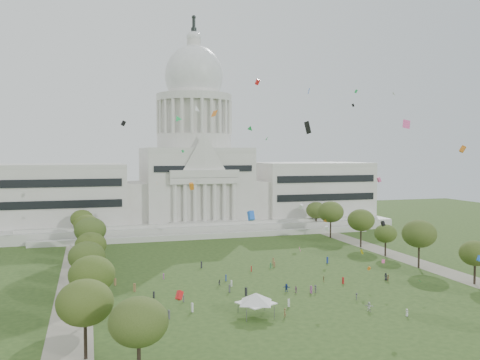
{
  "coord_description": "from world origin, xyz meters",
  "views": [
    {
      "loc": [
        -44.48,
        -103.16,
        32.25
      ],
      "look_at": [
        0.0,
        45.0,
        24.0
      ],
      "focal_mm": 38.0,
      "sensor_mm": 36.0,
      "label": 1
    }
  ],
  "objects": [
    {
      "name": "event_tent",
      "position": [
        -13.07,
        -9.44,
        3.68
      ],
      "size": [
        11.16,
        11.16,
        4.75
      ],
      "color": "#4C4C4C",
      "rests_on": "ground"
    },
    {
      "name": "person_3",
      "position": [
        5.48,
        2.62,
        0.88
      ],
      "size": [
        0.68,
        1.18,
        1.77
      ],
      "primitive_type": "imported",
      "rotation": [
        0.0,
        0.0,
        4.63
      ],
      "color": "#4C4C51",
      "rests_on": "ground"
    },
    {
      "name": "row_tree_l_6",
      "position": [
        -46.87,
        89.14,
        8.27
      ],
      "size": [
        8.19,
        8.19,
        11.64
      ],
      "color": "black",
      "rests_on": "ground"
    },
    {
      "name": "row_tree_l_2",
      "position": [
        -45.04,
        17.3,
        8.51
      ],
      "size": [
        8.42,
        8.42,
        11.97
      ],
      "color": "black",
      "rests_on": "ground"
    },
    {
      "name": "person_4",
      "position": [
        1.12,
        3.8,
        0.8
      ],
      "size": [
        0.54,
        0.95,
        1.6
      ],
      "primitive_type": "imported",
      "rotation": [
        0.0,
        0.0,
        4.68
      ],
      "color": "#994C8C",
      "rests_on": "ground"
    },
    {
      "name": "row_tree_l_4",
      "position": [
        -44.08,
        52.42,
        9.39
      ],
      "size": [
        9.29,
        9.29,
        13.21
      ],
      "color": "black",
      "rests_on": "ground"
    },
    {
      "name": "row_tree_r_4",
      "position": [
        44.76,
        50.04,
        9.29
      ],
      "size": [
        9.19,
        9.19,
        13.06
      ],
      "color": "black",
      "rests_on": "ground"
    },
    {
      "name": "row_tree_l_1",
      "position": [
        -44.07,
        -2.96,
        8.95
      ],
      "size": [
        8.86,
        8.86,
        12.59
      ],
      "color": "black",
      "rests_on": "ground"
    },
    {
      "name": "person_11",
      "position": [
        10.03,
        -13.17,
        0.95
      ],
      "size": [
        1.79,
        1.7,
        1.91
      ],
      "primitive_type": "imported",
      "rotation": [
        0.0,
        0.0,
        2.41
      ],
      "color": "silver",
      "rests_on": "ground"
    },
    {
      "name": "person_0",
      "position": [
        27.48,
        7.89,
        0.94
      ],
      "size": [
        0.96,
        1.09,
        1.88
      ],
      "primitive_type": "imported",
      "rotation": [
        0.0,
        0.0,
        5.21
      ],
      "color": "#26262B",
      "rests_on": "ground"
    },
    {
      "name": "person_8",
      "position": [
        -14.32,
        14.75,
        0.73
      ],
      "size": [
        0.83,
        0.78,
        1.47
      ],
      "primitive_type": "imported",
      "rotation": [
        0.0,
        0.0,
        2.49
      ],
      "color": "#4C4C51",
      "rests_on": "ground"
    },
    {
      "name": "distant_crowd",
      "position": [
        -13.53,
        14.7,
        0.87
      ],
      "size": [
        64.77,
        41.56,
        1.93
      ],
      "color": "navy",
      "rests_on": "ground"
    },
    {
      "name": "kite_swarm",
      "position": [
        4.72,
        11.54,
        25.7
      ],
      "size": [
        74.95,
        96.53,
        45.56
      ],
      "color": "black",
      "rests_on": "ground"
    },
    {
      "name": "capitol",
      "position": [
        0.0,
        113.59,
        22.3
      ],
      "size": [
        160.0,
        64.5,
        91.3
      ],
      "color": "beige",
      "rests_on": "ground"
    },
    {
      "name": "path_left",
      "position": [
        -48.0,
        30.0,
        0.02
      ],
      "size": [
        8.0,
        160.0,
        0.04
      ],
      "primitive_type": "cube",
      "color": "gray",
      "rests_on": "ground"
    },
    {
      "name": "row_tree_r_5",
      "position": [
        43.49,
        70.19,
        9.93
      ],
      "size": [
        9.82,
        9.82,
        13.96
      ],
      "color": "black",
      "rests_on": "ground"
    },
    {
      "name": "person_10",
      "position": [
        11.83,
        11.26,
        0.7
      ],
      "size": [
        0.6,
        0.89,
        1.4
      ],
      "primitive_type": "imported",
      "rotation": [
        0.0,
        0.0,
        1.37
      ],
      "color": "olive",
      "rests_on": "ground"
    },
    {
      "name": "person_2",
      "position": [
        27.49,
        6.71,
        0.86
      ],
      "size": [
        0.96,
        0.95,
        1.72
      ],
      "primitive_type": "imported",
      "rotation": [
        0.0,
        0.0,
        0.75
      ],
      "color": "olive",
      "rests_on": "ground"
    },
    {
      "name": "person_5",
      "position": [
        -0.67,
        5.18,
        0.95
      ],
      "size": [
        1.86,
        1.52,
        1.9
      ],
      "primitive_type": "imported",
      "rotation": [
        0.0,
        0.0,
        2.58
      ],
      "color": "navy",
      "rests_on": "ground"
    },
    {
      "name": "row_tree_r_6",
      "position": [
        45.96,
        88.13,
        8.51
      ],
      "size": [
        8.42,
        8.42,
        11.97
      ],
      "color": "black",
      "rests_on": "ground"
    },
    {
      "name": "person_7",
      "position": [
        -7.87,
        -11.78,
        0.9
      ],
      "size": [
        0.79,
        0.81,
        1.8
      ],
      "primitive_type": "imported",
      "rotation": [
        0.0,
        0.0,
        4.01
      ],
      "color": "olive",
      "rests_on": "ground"
    },
    {
      "name": "row_tree_r_2",
      "position": [
        44.17,
        17.44,
        9.66
      ],
      "size": [
        9.55,
        9.55,
        13.58
      ],
      "color": "black",
      "rests_on": "ground"
    },
    {
      "name": "row_tree_r_3",
      "position": [
        44.4,
        34.48,
        7.08
      ],
      "size": [
        7.01,
        7.01,
        9.98
      ],
      "color": "black",
      "rests_on": "ground"
    },
    {
      "name": "row_tree_l_5",
      "position": [
        -45.22,
        71.01,
        8.42
      ],
      "size": [
        8.33,
        8.33,
        11.85
      ],
      "color": "black",
      "rests_on": "ground"
    },
    {
      "name": "person_6",
      "position": [
        15.39,
        -18.32,
        0.78
      ],
      "size": [
        0.6,
        0.83,
        1.56
      ],
      "primitive_type": "imported",
      "rotation": [
        0.0,
        0.0,
        1.43
      ],
      "color": "silver",
      "rests_on": "ground"
    },
    {
      "name": "row_tree_l_3",
      "position": [
        -44.09,
        33.92,
        8.21
      ],
      "size": [
        8.12,
        8.12,
        11.55
      ],
      "color": "black",
      "rests_on": "ground"
    },
    {
      "name": "person_9",
      "position": [
        11.58,
        -5.46,
        0.77
      ],
      "size": [
        0.9,
        1.12,
        1.55
      ],
      "primitive_type": "imported",
      "rotation": [
        0.0,
        0.0,
        1.11
      ],
      "color": "#4C4C51",
      "rests_on": "ground"
    },
    {
      "name": "row_tree_r_1",
      "position": [
        46.22,
        -1.75,
        7.66
      ],
      "size": [
        7.58,
        7.58,
        10.78
      ],
      "color": "black",
      "rests_on": "ground"
    },
    {
      "name": "near_tree_0",
      "position": [
        -38.0,
        -32.0,
        8.56
      ],
      "size": [
        8.47,
        8.47,
        12.04
      ],
      "color": "black",
      "rests_on": "ground"
    },
    {
      "name": "path_right",
      "position": [
        48.0,
        30.0,
        0.02
      ],
      "size": [
        8.0,
        160.0,
        0.04
      ],
      "primitive_type": "cube",
      "color": "gray",
      "rests_on": "ground"
    },
    {
      "name": "ground",
      "position": [
        0.0,
        0.0,
        0.0
      ],
      "size": [
        400.0,
        400.0,
        0.0
      ],
      "primitive_type": "plane",
      "color": "#2D461A",
      "rests_on": "ground"
    },
    {
      "name": "row_tree_l_0",
      "position": [
        -45.26,
        -21.68,
        8.95
      ],
      "size": [
        8.85,
        8.85,
        12.59
      ],
      "color": "black",
      "rests_on": "ground"
    }
  ]
}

